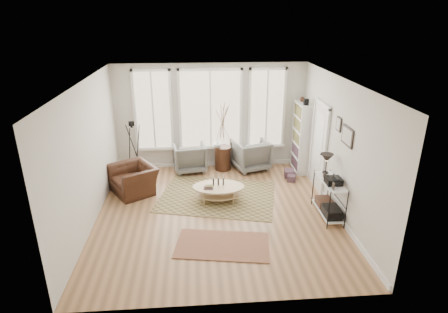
{
  "coord_description": "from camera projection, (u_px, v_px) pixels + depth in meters",
  "views": [
    {
      "loc": [
        -0.42,
        -7.23,
        4.18
      ],
      "look_at": [
        0.2,
        0.6,
        1.1
      ],
      "focal_mm": 30.0,
      "sensor_mm": 36.0,
      "label": 1
    }
  ],
  "objects": [
    {
      "name": "armchair_left",
      "position": [
        189.0,
        157.0,
        10.32
      ],
      "size": [
        0.97,
        0.99,
        0.79
      ],
      "primitive_type": "imported",
      "rotation": [
        0.0,
        0.0,
        3.3
      ],
      "color": "slate",
      "rests_on": "ground"
    },
    {
      "name": "rug_main",
      "position": [
        217.0,
        196.0,
        9.0
      ],
      "size": [
        3.08,
        2.59,
        0.01
      ],
      "primitive_type": "cube",
      "rotation": [
        0.0,
        0.0,
        -0.24
      ],
      "color": "brown",
      "rests_on": "ground"
    },
    {
      "name": "coffee_table",
      "position": [
        218.0,
        189.0,
        8.68
      ],
      "size": [
        1.24,
        0.82,
        0.55
      ],
      "color": "tan",
      "rests_on": "ground"
    },
    {
      "name": "side_table",
      "position": [
        223.0,
        139.0,
        10.22
      ],
      "size": [
        0.45,
        0.45,
        1.88
      ],
      "color": "#391D12",
      "rests_on": "ground"
    },
    {
      "name": "wall_art",
      "position": [
        345.0,
        133.0,
        7.52
      ],
      "size": [
        0.04,
        0.88,
        0.44
      ],
      "color": "black",
      "rests_on": "ground"
    },
    {
      "name": "tripod_camera",
      "position": [
        134.0,
        151.0,
        9.94
      ],
      "size": [
        0.53,
        0.53,
        1.5
      ],
      "color": "black",
      "rests_on": "ground"
    },
    {
      "name": "door",
      "position": [
        319.0,
        145.0,
        9.11
      ],
      "size": [
        0.09,
        1.06,
        2.22
      ],
      "color": "silver",
      "rests_on": "ground"
    },
    {
      "name": "book_stack_near",
      "position": [
        289.0,
        173.0,
        10.02
      ],
      "size": [
        0.29,
        0.34,
        0.2
      ],
      "primitive_type": "cube",
      "rotation": [
        0.0,
        0.0,
        -0.15
      ],
      "color": "maroon",
      "rests_on": "ground"
    },
    {
      "name": "vase",
      "position": [
        217.0,
        144.0,
        10.21
      ],
      "size": [
        0.24,
        0.24,
        0.22
      ],
      "primitive_type": "imported",
      "rotation": [
        0.0,
        0.0,
        -0.14
      ],
      "color": "silver",
      "rests_on": "side_table"
    },
    {
      "name": "accent_chair",
      "position": [
        134.0,
        179.0,
        9.09
      ],
      "size": [
        1.38,
        1.34,
        0.68
      ],
      "primitive_type": "imported",
      "rotation": [
        0.0,
        0.0,
        -1.0
      ],
      "color": "#391D12",
      "rests_on": "ground"
    },
    {
      "name": "rug_runner",
      "position": [
        222.0,
        245.0,
        7.12
      ],
      "size": [
        1.9,
        1.25,
        0.01
      ],
      "primitive_type": "cube",
      "rotation": [
        0.0,
        0.0,
        -0.17
      ],
      "color": "maroon",
      "rests_on": "ground"
    },
    {
      "name": "low_shelf",
      "position": [
        329.0,
        194.0,
        7.98
      ],
      "size": [
        0.38,
        1.08,
        1.3
      ],
      "color": "white",
      "rests_on": "ground"
    },
    {
      "name": "bookcase",
      "position": [
        301.0,
        137.0,
        10.16
      ],
      "size": [
        0.31,
        0.85,
        2.06
      ],
      "color": "white",
      "rests_on": "ground"
    },
    {
      "name": "room",
      "position": [
        218.0,
        152.0,
        7.77
      ],
      "size": [
        5.5,
        5.54,
        2.9
      ],
      "color": "#A6764C",
      "rests_on": "ground"
    },
    {
      "name": "book_stack_far",
      "position": [
        291.0,
        178.0,
        9.8
      ],
      "size": [
        0.28,
        0.31,
        0.16
      ],
      "primitive_type": "cube",
      "rotation": [
        0.0,
        0.0,
        -0.37
      ],
      "color": "maroon",
      "rests_on": "ground"
    },
    {
      "name": "bay_window",
      "position": [
        211.0,
        111.0,
        10.2
      ],
      "size": [
        4.14,
        0.12,
        2.24
      ],
      "color": "#D9B387",
      "rests_on": "ground"
    },
    {
      "name": "armchair_right",
      "position": [
        251.0,
        155.0,
        10.43
      ],
      "size": [
        1.14,
        1.16,
        0.85
      ],
      "primitive_type": "imported",
      "rotation": [
        0.0,
        0.0,
        3.44
      ],
      "color": "slate",
      "rests_on": "ground"
    }
  ]
}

